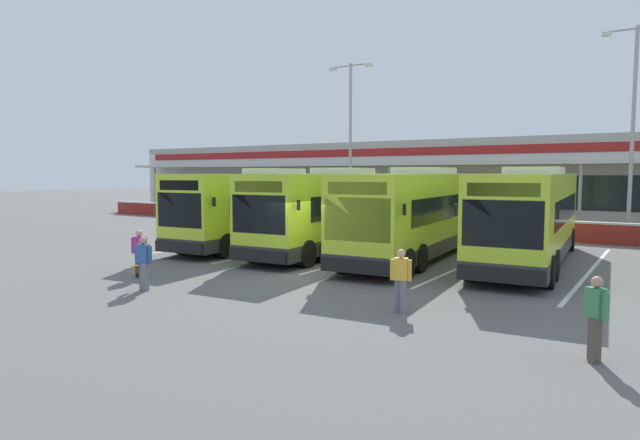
# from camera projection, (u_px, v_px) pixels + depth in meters

# --- Properties ---
(ground_plane) EXTENTS (200.00, 200.00, 0.00)m
(ground_plane) POSITION_uv_depth(u_px,v_px,m) (307.00, 273.00, 19.25)
(ground_plane) COLOR #605E5B
(terminal_building) EXTENTS (70.00, 13.00, 6.00)m
(terminal_building) POSITION_uv_depth(u_px,v_px,m) (506.00, 180.00, 41.44)
(terminal_building) COLOR silver
(terminal_building) RESTS_ON ground
(red_barrier_wall) EXTENTS (60.00, 0.40, 1.10)m
(red_barrier_wall) POSITION_uv_depth(u_px,v_px,m) (449.00, 225.00, 31.30)
(red_barrier_wall) COLOR maroon
(red_barrier_wall) RESTS_ON ground
(coach_bus_leftmost) EXTENTS (3.72, 12.31, 3.78)m
(coach_bus_leftmost) POSITION_uv_depth(u_px,v_px,m) (264.00, 208.00, 26.99)
(coach_bus_leftmost) COLOR #B7DB2D
(coach_bus_leftmost) RESTS_ON ground
(coach_bus_left_centre) EXTENTS (3.72, 12.31, 3.78)m
(coach_bus_left_centre) POSITION_uv_depth(u_px,v_px,m) (334.00, 211.00, 24.79)
(coach_bus_left_centre) COLOR #B7DB2D
(coach_bus_left_centre) RESTS_ON ground
(coach_bus_centre) EXTENTS (3.72, 12.31, 3.78)m
(coach_bus_centre) POSITION_uv_depth(u_px,v_px,m) (417.00, 215.00, 22.56)
(coach_bus_centre) COLOR #B7DB2D
(coach_bus_centre) RESTS_ON ground
(coach_bus_right_centre) EXTENTS (3.72, 12.31, 3.78)m
(coach_bus_right_centre) POSITION_uv_depth(u_px,v_px,m) (530.00, 218.00, 21.06)
(coach_bus_right_centre) COLOR #B7DB2D
(coach_bus_right_centre) RESTS_ON ground
(bay_stripe_far_west) EXTENTS (0.14, 13.00, 0.01)m
(bay_stripe_far_west) POSITION_uv_depth(u_px,v_px,m) (241.00, 240.00, 28.83)
(bay_stripe_far_west) COLOR silver
(bay_stripe_far_west) RESTS_ON ground
(bay_stripe_west) EXTENTS (0.14, 13.00, 0.01)m
(bay_stripe_west) POSITION_uv_depth(u_px,v_px,m) (306.00, 245.00, 26.54)
(bay_stripe_west) COLOR silver
(bay_stripe_west) RESTS_ON ground
(bay_stripe_mid_west) EXTENTS (0.14, 13.00, 0.01)m
(bay_stripe_mid_west) POSITION_uv_depth(u_px,v_px,m) (383.00, 252.00, 24.25)
(bay_stripe_mid_west) COLOR silver
(bay_stripe_mid_west) RESTS_ON ground
(bay_stripe_centre) EXTENTS (0.14, 13.00, 0.01)m
(bay_stripe_centre) POSITION_uv_depth(u_px,v_px,m) (476.00, 260.00, 21.97)
(bay_stripe_centre) COLOR silver
(bay_stripe_centre) RESTS_ON ground
(bay_stripe_mid_east) EXTENTS (0.14, 13.00, 0.01)m
(bay_stripe_mid_east) POSITION_uv_depth(u_px,v_px,m) (591.00, 270.00, 19.68)
(bay_stripe_mid_east) COLOR silver
(bay_stripe_mid_east) RESTS_ON ground
(pedestrian_with_handbag) EXTENTS (0.65, 0.37, 1.62)m
(pedestrian_with_handbag) POSITION_uv_depth(u_px,v_px,m) (143.00, 262.00, 16.28)
(pedestrian_with_handbag) COLOR slate
(pedestrian_with_handbag) RESTS_ON ground
(pedestrian_in_dark_coat) EXTENTS (0.54, 0.30, 1.62)m
(pedestrian_in_dark_coat) POSITION_uv_depth(u_px,v_px,m) (401.00, 279.00, 13.66)
(pedestrian_in_dark_coat) COLOR slate
(pedestrian_in_dark_coat) RESTS_ON ground
(pedestrian_child) EXTENTS (0.46, 0.43, 1.62)m
(pedestrian_child) POSITION_uv_depth(u_px,v_px,m) (596.00, 316.00, 10.10)
(pedestrian_child) COLOR #4C4238
(pedestrian_child) RESTS_ON ground
(pedestrian_near_bin) EXTENTS (0.53, 0.34, 1.62)m
(pedestrian_near_bin) POSITION_uv_depth(u_px,v_px,m) (139.00, 252.00, 18.29)
(pedestrian_near_bin) COLOR black
(pedestrian_near_bin) RESTS_ON ground
(lamp_post_west) EXTENTS (3.24, 0.28, 11.00)m
(lamp_post_west) POSITION_uv_depth(u_px,v_px,m) (350.00, 133.00, 37.24)
(lamp_post_west) COLOR #9E9EA3
(lamp_post_west) RESTS_ON ground
(lamp_post_centre) EXTENTS (3.24, 0.28, 11.00)m
(lamp_post_centre) POSITION_uv_depth(u_px,v_px,m) (633.00, 119.00, 27.78)
(lamp_post_centre) COLOR #9E9EA3
(lamp_post_centre) RESTS_ON ground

